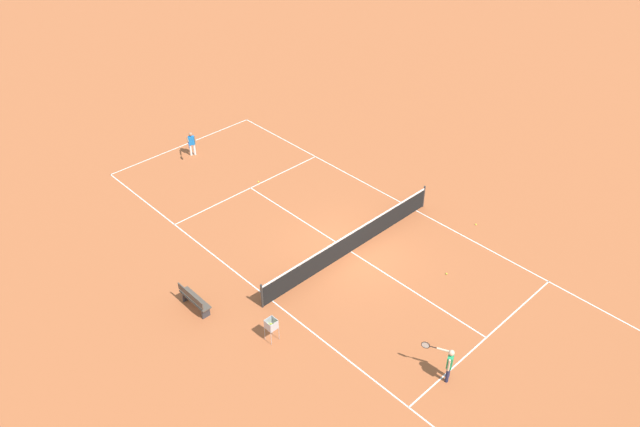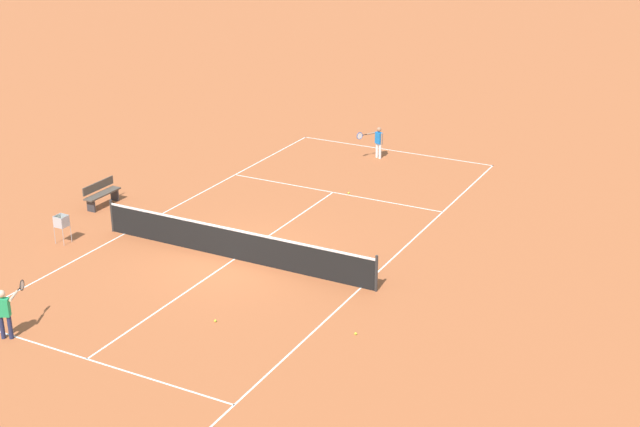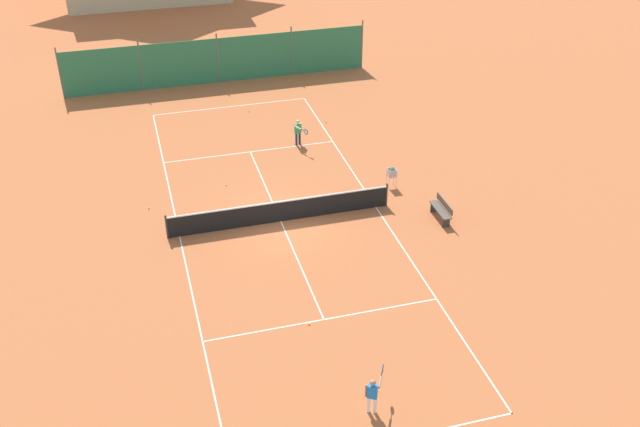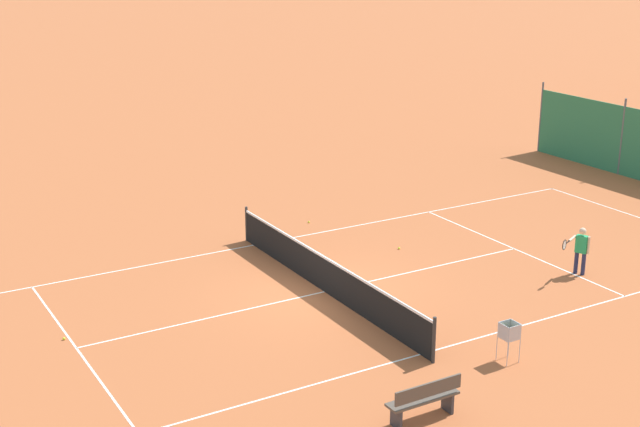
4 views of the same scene
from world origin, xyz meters
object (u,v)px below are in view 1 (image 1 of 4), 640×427
object	(u,v)px
player_far_baseline	(191,142)
tennis_ball_alley_right	(476,224)
tennis_net	(351,242)
player_near_service	(448,362)
courtside_bench	(194,299)
tennis_ball_near_corner	(446,274)
tennis_ball_by_net_right	(258,182)
ball_hopper	(271,325)

from	to	relation	value
player_far_baseline	tennis_ball_alley_right	distance (m)	14.19
tennis_net	tennis_ball_alley_right	size ratio (longest dim) A/B	139.09
player_near_service	courtside_bench	size ratio (longest dim) A/B	0.87
tennis_ball_alley_right	tennis_ball_near_corner	bearing A→B (deg)	17.05
player_near_service	tennis_ball_near_corner	distance (m)	5.11
tennis_net	player_far_baseline	bearing A→B (deg)	-88.79
tennis_ball_by_net_right	courtside_bench	bearing A→B (deg)	35.57
player_far_baseline	tennis_ball_alley_right	bearing A→B (deg)	112.07
tennis_net	player_near_service	xyz separation A→B (m)	(2.40, 6.50, 0.26)
courtside_bench	tennis_ball_near_corner	bearing A→B (deg)	147.61
tennis_ball_alley_right	tennis_ball_by_net_right	size ratio (longest dim) A/B	1.00
tennis_ball_by_net_right	ball_hopper	size ratio (longest dim) A/B	0.07
tennis_net	tennis_ball_by_net_right	distance (m)	6.56
player_far_baseline	player_near_service	bearing A→B (deg)	82.79
player_near_service	courtside_bench	distance (m)	9.00
player_near_service	tennis_ball_by_net_right	world-z (taller)	player_near_service
player_far_baseline	ball_hopper	distance (m)	13.15
courtside_bench	tennis_ball_alley_right	bearing A→B (deg)	160.65
courtside_bench	player_far_baseline	bearing A→B (deg)	-123.88
tennis_net	ball_hopper	world-z (taller)	tennis_net
player_far_baseline	tennis_ball_near_corner	distance (m)	14.33
player_near_service	tennis_ball_by_net_right	xyz separation A→B (m)	(-2.96, -13.02, -0.73)
tennis_net	tennis_ball_alley_right	world-z (taller)	tennis_net
player_near_service	tennis_ball_alley_right	bearing A→B (deg)	-151.51
tennis_ball_near_corner	courtside_bench	distance (m)	9.48
player_far_baseline	courtside_bench	xyz separation A→B (m)	(6.12, 9.11, -0.28)
tennis_ball_near_corner	ball_hopper	world-z (taller)	ball_hopper
player_far_baseline	ball_hopper	size ratio (longest dim) A/B	1.41
tennis_ball_alley_right	tennis_ball_near_corner	xyz separation A→B (m)	(3.44, 1.06, 0.00)
tennis_net	tennis_ball_by_net_right	size ratio (longest dim) A/B	139.09
tennis_ball_near_corner	ball_hopper	xyz separation A→B (m)	(6.95, -2.06, 0.63)
player_far_baseline	courtside_bench	size ratio (longest dim) A/B	0.84
player_near_service	tennis_ball_alley_right	world-z (taller)	player_near_service
tennis_net	tennis_ball_near_corner	size ratio (longest dim) A/B	139.09
tennis_ball_alley_right	tennis_ball_by_net_right	distance (m)	10.04
player_near_service	courtside_bench	world-z (taller)	player_near_service
tennis_ball_near_corner	tennis_ball_alley_right	bearing A→B (deg)	-162.95
player_near_service	tennis_ball_near_corner	xyz separation A→B (m)	(-4.06, -3.01, -0.73)
player_near_service	tennis_ball_by_net_right	bearing A→B (deg)	-102.79
tennis_ball_alley_right	tennis_ball_by_net_right	bearing A→B (deg)	-63.08
tennis_ball_alley_right	ball_hopper	size ratio (longest dim) A/B	0.07
tennis_net	player_far_baseline	distance (m)	10.71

